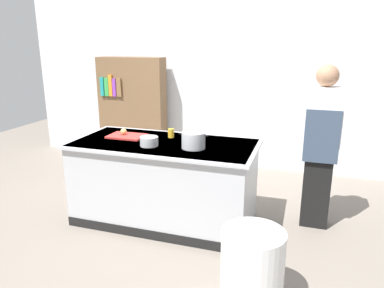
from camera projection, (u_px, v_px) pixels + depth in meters
The scene contains 11 objects.
ground_plane at pixel (166, 219), 4.05m from camera, with size 10.00×10.00×0.00m, color slate.
back_wall at pixel (214, 71), 5.56m from camera, with size 6.40×0.12×3.00m, color silver.
counter_island at pixel (165, 181), 3.93m from camera, with size 1.98×0.98×0.90m.
cutting_board at pixel (127, 136), 4.02m from camera, with size 0.40×0.28×0.02m, color red.
onion at pixel (124, 132), 4.04m from camera, with size 0.07×0.07×0.07m, color tan.
stock_pot at pixel (193, 140), 3.58m from camera, with size 0.30×0.24×0.16m.
mixing_bowl at pixel (149, 141), 3.67m from camera, with size 0.19×0.19×0.10m, color #B7BABF.
juice_cup at pixel (171, 133), 3.99m from camera, with size 0.07×0.07×0.10m, color yellow.
trash_bin at pixel (252, 268), 2.68m from camera, with size 0.47×0.47×0.60m, color white.
person_chef at pixel (321, 144), 3.70m from camera, with size 0.38×0.25×1.72m.
bookshelf at pixel (133, 110), 5.85m from camera, with size 1.10×0.31×1.70m.
Camera 1 is at (1.42, -3.40, 1.93)m, focal length 33.56 mm.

